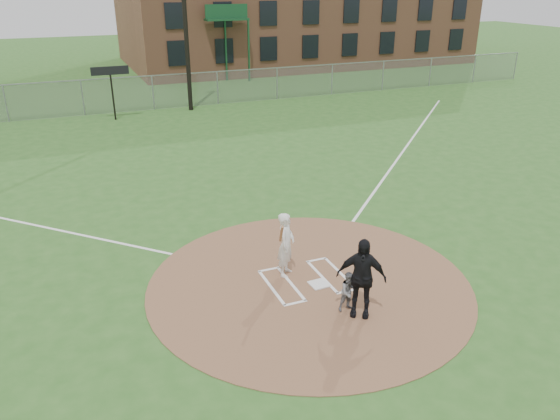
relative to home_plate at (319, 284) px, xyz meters
name	(u,v)px	position (x,y,z in m)	size (l,w,h in m)	color
ground	(309,283)	(-0.20, 0.18, -0.04)	(140.00, 140.00, 0.00)	#2A581E
dirt_circle	(309,283)	(-0.20, 0.18, -0.03)	(8.40, 8.40, 0.02)	brown
home_plate	(319,284)	(0.00, 0.00, 0.00)	(0.46, 0.46, 0.03)	silver
foul_line_first	(403,151)	(8.80, 9.18, -0.03)	(0.10, 24.00, 0.01)	white
catcher	(349,292)	(0.14, -1.30, 0.49)	(0.49, 0.38, 1.01)	slate
umpire	(361,277)	(0.30, -1.55, 0.97)	(1.15, 0.48, 1.97)	black
batters_boxes	(307,280)	(-0.20, 0.33, -0.01)	(2.08, 1.88, 0.01)	white
batter_at_plate	(286,244)	(-0.58, 0.84, 0.88)	(0.79, 1.08, 1.78)	white
outfield_fence	(153,92)	(-0.20, 22.18, 0.98)	(56.08, 0.08, 2.03)	slate
scoreboard_sign	(111,76)	(-2.70, 20.38, 2.35)	(2.00, 0.10, 2.93)	black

